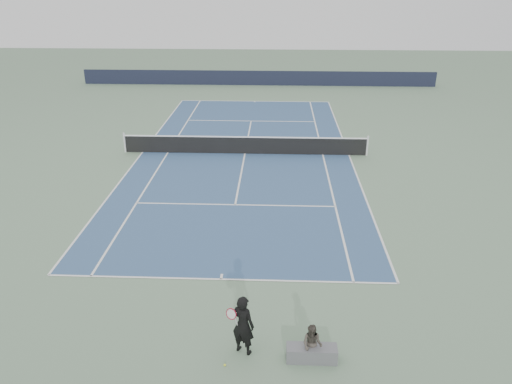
{
  "coord_description": "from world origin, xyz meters",
  "views": [
    {
      "loc": [
        1.65,
        -24.96,
        8.74
      ],
      "look_at": [
        0.91,
        -7.53,
        1.1
      ],
      "focal_mm": 35.0,
      "sensor_mm": 36.0,
      "label": 1
    }
  ],
  "objects_px": {
    "tennis_player": "(243,325)",
    "spectator_bench": "(312,349)",
    "tennis_net": "(245,145)",
    "tennis_ball": "(225,365)"
  },
  "relations": [
    {
      "from": "tennis_net",
      "to": "spectator_bench",
      "type": "xyz_separation_m",
      "value": [
        2.61,
        -15.3,
        -0.15
      ]
    },
    {
      "from": "tennis_net",
      "to": "tennis_player",
      "type": "height_order",
      "value": "tennis_player"
    },
    {
      "from": "tennis_ball",
      "to": "spectator_bench",
      "type": "xyz_separation_m",
      "value": [
        2.12,
        0.3,
        0.32
      ]
    },
    {
      "from": "tennis_player",
      "to": "tennis_ball",
      "type": "relative_size",
      "value": 26.91
    },
    {
      "from": "tennis_player",
      "to": "spectator_bench",
      "type": "bearing_deg",
      "value": -7.8
    },
    {
      "from": "spectator_bench",
      "to": "tennis_player",
      "type": "bearing_deg",
      "value": 172.2
    },
    {
      "from": "tennis_net",
      "to": "tennis_ball",
      "type": "distance_m",
      "value": 15.62
    },
    {
      "from": "tennis_net",
      "to": "tennis_ball",
      "type": "xyz_separation_m",
      "value": [
        0.49,
        -15.6,
        -0.47
      ]
    },
    {
      "from": "tennis_ball",
      "to": "tennis_player",
      "type": "bearing_deg",
      "value": 52.31
    },
    {
      "from": "tennis_player",
      "to": "spectator_bench",
      "type": "relative_size",
      "value": 1.27
    }
  ]
}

